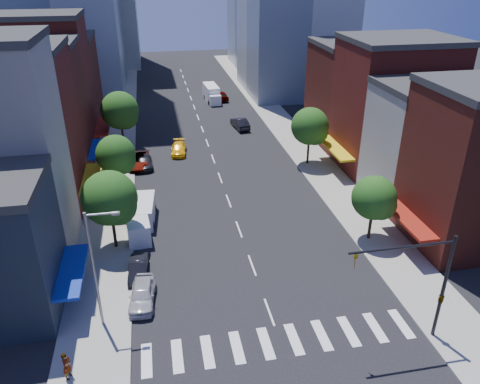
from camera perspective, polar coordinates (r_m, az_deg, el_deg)
The scene contains 30 objects.
ground at distance 35.79m, azimuth 3.59°, elevation -14.40°, with size 220.00×220.00×0.00m, color black.
sidewalk_left at distance 70.25m, azimuth -14.66°, elevation 6.33°, with size 5.00×120.00×0.15m, color gray.
sidewalk_right at distance 72.77m, azimuth 5.47°, elevation 7.80°, with size 5.00×120.00×0.15m, color gray.
crosswalk at distance 33.67m, azimuth 4.90°, elevation -17.67°, with size 19.00×3.00×0.01m, color silver.
bldg_left_2 at distance 50.93m, azimuth -26.17°, elevation 6.20°, with size 12.00×9.00×16.00m, color maroon.
bldg_left_3 at distance 58.93m, azimuth -24.26°, elevation 8.59°, with size 12.00×8.00×15.00m, color #551E15.
bldg_left_4 at distance 66.70m, azimuth -23.02°, elevation 11.63°, with size 12.00×9.00×17.00m, color maroon.
bldg_left_5 at distance 76.22m, azimuth -21.51°, elevation 12.00°, with size 12.00×10.00×13.00m, color #551E15.
bldg_right_1 at distance 52.78m, azimuth 22.32°, elevation 5.28°, with size 12.00×8.00×12.00m, color silver.
bldg_right_2 at distance 59.62m, azimuth 18.10°, elevation 9.82°, with size 12.00×10.00×15.00m, color maroon.
bldg_right_3 at distance 68.47m, azimuth 14.11°, elevation 11.53°, with size 12.00×10.00×13.00m, color #551E15.
traffic_signal at distance 33.64m, azimuth 22.77°, elevation -10.84°, with size 7.24×2.24×8.00m.
streetlight at distance 32.91m, azimuth -17.16°, elevation -8.30°, with size 2.25×0.25×9.00m.
tree_left_near at distance 41.58m, azimuth -15.40°, elevation -0.96°, with size 4.80×4.80×7.30m.
tree_left_mid at distance 51.72m, azimuth -14.73°, elevation 4.27°, with size 4.20×4.20×6.65m.
tree_left_far at distance 64.72m, azimuth -14.30°, elevation 9.45°, with size 5.00×5.00×7.75m.
tree_right_near at distance 43.37m, azimuth 16.22°, elevation -0.89°, with size 4.00×4.00×6.20m.
tree_right_far at distance 58.32m, azimuth 8.67°, elevation 7.75°, with size 4.60×4.60×7.20m.
parked_car_front at distance 36.83m, azimuth -11.82°, elevation -12.08°, with size 1.83×4.54×1.55m, color #B3B3B8.
parked_car_second at distance 39.69m, azimuth -12.32°, elevation -9.15°, with size 1.39×3.99×1.31m, color black.
parked_car_third at distance 59.89m, azimuth -12.28°, elevation 3.75°, with size 2.54×5.50×1.53m, color #999999.
parked_car_rear at distance 59.57m, azimuth -11.56°, elevation 3.62°, with size 1.94×4.78×1.39m, color black.
cargo_van_near at distance 47.08m, azimuth -11.67°, elevation -2.36°, with size 2.46×5.22×2.16m.
cargo_van_far at distance 44.74m, azimuth -12.34°, elevation -4.10°, with size 2.40×5.15×2.13m.
taxi at distance 63.08m, azimuth -7.48°, elevation 5.25°, with size 1.89×4.64×1.35m, color yellow.
traffic_car_oncoming at distance 72.21m, azimuth 0.00°, elevation 8.38°, with size 1.72×4.93×1.62m, color black.
traffic_car_far at distance 87.56m, azimuth -2.34°, elevation 11.65°, with size 1.92×4.76×1.62m, color #999999.
box_truck at distance 86.73m, azimuth -3.47°, elevation 11.84°, with size 2.57×7.18×2.84m.
pedestrian_near at distance 32.32m, azimuth -20.37°, elevation -19.24°, with size 0.71×0.47×1.96m, color #999999.
pedestrian_far at distance 47.22m, azimuth -14.15°, elevation -2.63°, with size 0.84×0.66×1.73m, color #999999.
Camera 1 is at (-7.23, -26.02, 23.49)m, focal length 35.00 mm.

